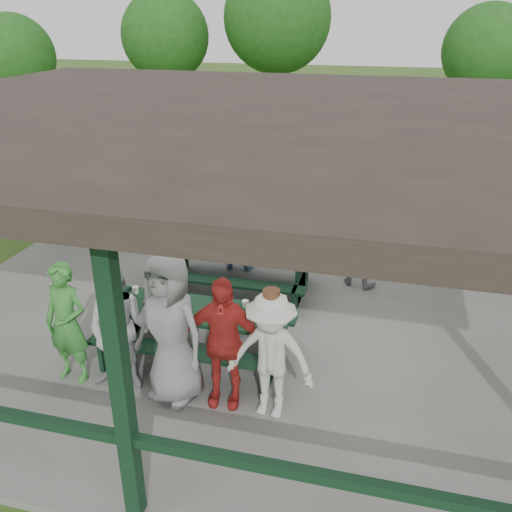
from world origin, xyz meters
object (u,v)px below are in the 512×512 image
(contestant_grey_mid, at_px, (171,329))
(contestant_white_fedora, at_px, (270,356))
(contestant_green, at_px, (67,323))
(spectator_blue, at_px, (184,207))
(farm_trailer, at_px, (262,160))
(picnic_table_far, at_px, (234,265))
(pickup_truck, at_px, (405,159))
(spectator_lblue, at_px, (239,232))
(contestant_grey_left, at_px, (119,330))
(picnic_table_near, at_px, (196,326))
(spectator_grey, at_px, (359,244))
(contestant_red, at_px, (223,342))

(contestant_grey_mid, relative_size, contestant_white_fedora, 1.16)
(contestant_grey_mid, xyz_separation_m, contestant_white_fedora, (1.22, -0.02, -0.16))
(contestant_green, xyz_separation_m, spectator_blue, (-0.13, 4.34, 0.07))
(farm_trailer, bearing_deg, picnic_table_far, -61.71)
(pickup_truck, bearing_deg, contestant_grey_mid, -177.59)
(contestant_green, height_order, pickup_truck, contestant_green)
(contestant_grey_mid, relative_size, spectator_lblue, 1.33)
(contestant_grey_left, height_order, contestant_grey_mid, contestant_grey_mid)
(spectator_lblue, bearing_deg, contestant_grey_left, 80.79)
(pickup_truck, distance_m, farm_trailer, 4.02)
(picnic_table_near, bearing_deg, contestant_green, -147.98)
(contestant_white_fedora, xyz_separation_m, farm_trailer, (-2.49, 9.76, -0.28))
(contestant_green, bearing_deg, picnic_table_far, 71.02)
(picnic_table_near, relative_size, spectator_grey, 1.71)
(contestant_green, relative_size, contestant_white_fedora, 0.99)
(spectator_lblue, xyz_separation_m, spectator_blue, (-1.30, 0.60, 0.16))
(contestant_white_fedora, distance_m, spectator_lblue, 4.05)
(contestant_grey_left, distance_m, spectator_grey, 4.49)
(picnic_table_far, distance_m, spectator_grey, 2.16)
(contestant_grey_mid, xyz_separation_m, spectator_lblue, (-0.24, 3.76, -0.24))
(contestant_red, xyz_separation_m, spectator_lblue, (-0.87, 3.69, -0.12))
(contestant_grey_mid, bearing_deg, contestant_white_fedora, 15.87)
(contestant_white_fedora, bearing_deg, contestant_grey_left, -176.71)
(spectator_lblue, distance_m, farm_trailer, 6.08)
(picnic_table_near, xyz_separation_m, spectator_blue, (-1.52, 3.47, 0.42))
(contestant_grey_mid, xyz_separation_m, spectator_blue, (-1.55, 4.36, -0.08))
(picnic_table_far, xyz_separation_m, spectator_lblue, (-0.17, 0.87, 0.25))
(pickup_truck, relative_size, farm_trailer, 1.43)
(contestant_grey_mid, bearing_deg, spectator_grey, 78.91)
(spectator_blue, xyz_separation_m, farm_trailer, (0.27, 5.38, -0.37))
(picnic_table_far, relative_size, spectator_grey, 1.76)
(contestant_green, xyz_separation_m, contestant_red, (2.04, 0.05, 0.03))
(contestant_red, bearing_deg, pickup_truck, 74.19)
(picnic_table_near, height_order, contestant_white_fedora, contestant_white_fedora)
(contestant_grey_left, bearing_deg, contestant_white_fedora, -6.34)
(farm_trailer, bearing_deg, contestant_red, -60.53)
(pickup_truck, bearing_deg, contestant_red, -174.42)
(picnic_table_near, relative_size, contestant_green, 1.57)
(contestant_red, relative_size, contestant_white_fedora, 1.02)
(contestant_red, bearing_deg, contestant_grey_mid, -178.65)
(spectator_blue, bearing_deg, picnic_table_near, 89.44)
(contestant_grey_mid, height_order, spectator_lblue, contestant_grey_mid)
(spectator_blue, bearing_deg, contestant_green, 67.49)
(contestant_green, relative_size, pickup_truck, 0.32)
(spectator_lblue, bearing_deg, contestant_green, 70.32)
(contestant_green, bearing_deg, farm_trailer, 95.19)
(contestant_grey_mid, distance_m, spectator_lblue, 3.77)
(contestant_grey_mid, bearing_deg, spectator_blue, 126.11)
(contestant_white_fedora, bearing_deg, farm_trailer, 108.82)
(contestant_grey_mid, bearing_deg, picnic_table_far, 108.12)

